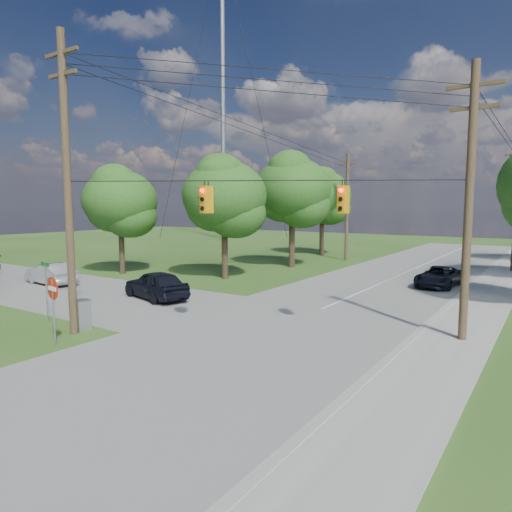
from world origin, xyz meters
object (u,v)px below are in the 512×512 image
Objects in this scene: pole_north_w at (347,206)px; car_cross_silver at (51,274)px; pole_sw at (67,181)px; control_cabinet at (83,315)px; car_main_north at (439,277)px; do_not_enter_sign at (53,296)px; pole_ne at (469,200)px; car_cross_dark at (156,284)px.

pole_north_w reaches higher than car_cross_silver.
control_cabinet is (-0.20, 0.60, -5.58)m from pole_sw.
car_main_north is 1.78× the size of do_not_enter_sign.
pole_ne reaches higher than do_not_enter_sign.
car_cross_dark is 17.80m from car_main_north.
pole_sw is 4.63m from do_not_enter_sign.
car_cross_dark is at bearing -176.93° from pole_ne.
do_not_enter_sign is (0.81, -1.37, -4.34)m from pole_sw.
do_not_enter_sign reaches higher than car_cross_silver.
control_cabinet is at bearing -115.27° from car_main_north.
car_cross_dark is at bearing -130.65° from car_main_north.
pole_ne is 2.41× the size of car_cross_silver.
pole_sw reaches higher than car_main_north.
pole_north_w is 2.30× the size of car_cross_silver.
pole_ne is 2.21× the size of car_cross_dark.
pole_sw is at bearing 33.42° from car_cross_dark.
do_not_enter_sign is at bearing 63.61° from car_cross_silver.
control_cabinet is (2.03, -6.16, -0.20)m from car_cross_dark.
pole_ne is 15.95m from do_not_enter_sign.
do_not_enter_sign reaches higher than car_cross_dark.
pole_north_w is 31.16m from do_not_enter_sign.
control_cabinet is (11.22, -5.60, -0.11)m from car_cross_silver.
pole_ne is 16.42m from car_cross_dark.
car_cross_silver is at bearing -176.79° from pole_ne.
pole_north_w is 3.83× the size of do_not_enter_sign.
car_cross_dark is (-2.23, 6.76, -5.39)m from pole_sw.
car_main_north is (10.10, 19.59, -5.55)m from pole_sw.
pole_ne is at bearing 50.00° from control_cabinet.
car_cross_silver is at bearing -115.22° from pole_north_w.
car_cross_dark is at bearing -94.58° from pole_north_w.
do_not_enter_sign is (3.04, -8.12, 1.04)m from car_cross_dark.
car_cross_dark reaches higher than car_cross_silver.
car_cross_dark is at bearing 108.28° from pole_sw.
pole_sw reaches higher than pole_ne.
pole_ne is 26.03m from pole_north_w.
car_main_north is at bearing 127.26° from car_cross_silver.
car_cross_dark is at bearing 98.82° from car_cross_silver.
car_main_north is at bearing -43.62° from pole_north_w.
car_main_north is (-3.40, 11.99, -4.79)m from pole_ne.
car_cross_dark is 1.02× the size of car_main_north.
pole_sw is at bearing -150.62° from pole_ne.
pole_sw is at bearing -48.70° from control_cabinet.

